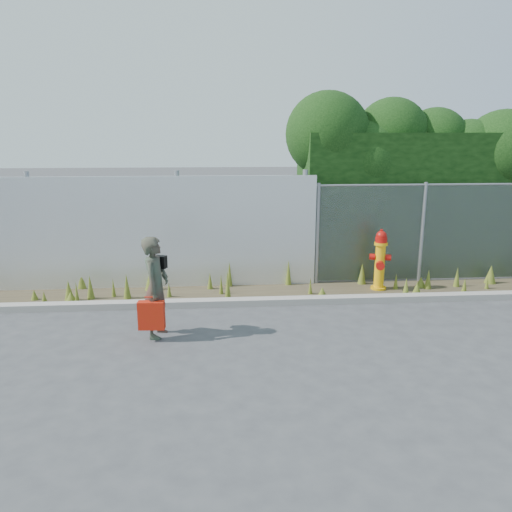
{
  "coord_description": "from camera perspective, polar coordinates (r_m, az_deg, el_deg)",
  "views": [
    {
      "loc": [
        -0.91,
        -6.63,
        2.98
      ],
      "look_at": [
        -0.3,
        1.4,
        1.0
      ],
      "focal_mm": 35.0,
      "sensor_mm": 36.0,
      "label": 1
    }
  ],
  "objects": [
    {
      "name": "weed_strip",
      "position": [
        9.61,
        0.36,
        -3.51
      ],
      "size": [
        16.0,
        1.32,
        0.52
      ],
      "color": "#423725",
      "rests_on": "ground"
    },
    {
      "name": "fire_hydrant",
      "position": [
        9.93,
        13.99,
        -0.55
      ],
      "size": [
        0.4,
        0.36,
        1.21
      ],
      "rotation": [
        0.0,
        0.0,
        -0.27
      ],
      "color": "#F4AE0C",
      "rests_on": "ground"
    },
    {
      "name": "corrugated_fence",
      "position": [
        10.09,
        -17.66,
        2.43
      ],
      "size": [
        8.5,
        0.21,
        2.3
      ],
      "color": "silver",
      "rests_on": "ground"
    },
    {
      "name": "chainlink_fence",
      "position": [
        11.1,
        23.46,
        2.54
      ],
      "size": [
        6.5,
        0.07,
        2.05
      ],
      "color": "gray",
      "rests_on": "ground"
    },
    {
      "name": "curb",
      "position": [
        8.97,
        1.72,
        -5.2
      ],
      "size": [
        16.0,
        0.22,
        0.12
      ],
      "primitive_type": "cube",
      "color": "gray",
      "rests_on": "ground"
    },
    {
      "name": "ground",
      "position": [
        7.33,
        3.22,
        -10.21
      ],
      "size": [
        80.0,
        80.0,
        0.0
      ],
      "primitive_type": "plane",
      "color": "#3D3D40",
      "rests_on": "ground"
    },
    {
      "name": "red_tote_bag",
      "position": [
        7.48,
        -11.86,
        -6.64
      ],
      "size": [
        0.38,
        0.14,
        0.5
      ],
      "rotation": [
        0.0,
        0.0,
        -0.07
      ],
      "color": "#BA200A"
    },
    {
      "name": "hedge",
      "position": [
        11.9,
        22.03,
        8.45
      ],
      "size": [
        7.68,
        2.03,
        3.86
      ],
      "color": "black",
      "rests_on": "ground"
    },
    {
      "name": "black_shoulder_bag",
      "position": [
        7.64,
        -11.1,
        -0.64
      ],
      "size": [
        0.25,
        0.11,
        0.19
      ],
      "rotation": [
        0.0,
        0.0,
        -0.42
      ],
      "color": "black"
    },
    {
      "name": "woman",
      "position": [
        7.56,
        -11.37,
        -3.51
      ],
      "size": [
        0.47,
        0.62,
        1.53
      ],
      "primitive_type": "imported",
      "rotation": [
        0.0,
        0.0,
        1.37
      ],
      "color": "#0E5D41",
      "rests_on": "ground"
    }
  ]
}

